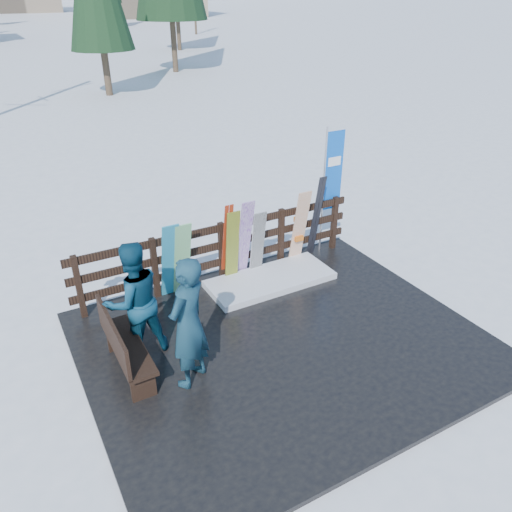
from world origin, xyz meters
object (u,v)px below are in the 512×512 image
person_front (188,323)px  snowboard_0 (170,261)px  snowboard_2 (232,247)px  snowboard_3 (244,240)px  snowboard_1 (182,259)px  rental_flag (331,176)px  bench (122,345)px  person_back (134,301)px  snowboard_5 (300,228)px  snowboard_4 (258,244)px

person_front → snowboard_0: bearing=-138.5°
snowboard_2 → snowboard_3: snowboard_3 is taller
person_front → snowboard_2: bearing=-164.0°
snowboard_1 → rental_flag: rental_flag is taller
bench → rental_flag: rental_flag is taller
snowboard_0 → person_back: (-0.96, -1.15, 0.16)m
snowboard_1 → snowboard_2: size_ratio=1.04×
person_front → rental_flag: bearing=175.5°
snowboard_5 → snowboard_0: bearing=-180.0°
snowboard_5 → person_back: (-3.63, -1.15, 0.13)m
snowboard_4 → person_back: size_ratio=0.73×
bench → rental_flag: bearing=20.3°
snowboard_0 → snowboard_2: bearing=0.0°
snowboard_2 → snowboard_3: (0.25, 0.00, 0.09)m
snowboard_1 → snowboard_5: 2.45m
snowboard_2 → snowboard_3: 0.26m
snowboard_3 → person_back: 2.67m
snowboard_0 → snowboard_5: (2.67, 0.00, 0.03)m
snowboard_0 → snowboard_3: (1.45, 0.00, 0.06)m
bench → snowboard_4: size_ratio=1.12×
bench → snowboard_2: (2.50, 1.53, 0.21)m
snowboard_5 → rental_flag: bearing=17.0°
snowboard_4 → snowboard_1: bearing=-180.0°
snowboard_2 → snowboard_0: bearing=180.0°
snowboard_0 → snowboard_5: snowboard_5 is taller
snowboard_1 → snowboard_3: bearing=0.0°
snowboard_2 → snowboard_3: bearing=0.0°
rental_flag → person_back: (-4.52, -1.42, -0.69)m
rental_flag → bench: bearing=-159.7°
snowboard_0 → snowboard_2: (1.20, 0.00, -0.03)m
snowboard_1 → rental_flag: bearing=4.6°
snowboard_2 → snowboard_4: (0.53, 0.00, -0.06)m
snowboard_2 → person_front: bearing=-129.1°
snowboard_3 → person_back: bearing=-154.6°
snowboard_5 → bench: bearing=-158.9°
person_back → bench: bearing=42.6°
snowboard_0 → person_front: bearing=-103.7°
snowboard_5 → person_back: bearing=-162.5°
snowboard_3 → person_back: (-2.41, -1.15, 0.10)m
bench → snowboard_5: 4.26m
bench → rental_flag: size_ratio=0.58×
snowboard_0 → snowboard_2: size_ratio=1.06×
person_back → rental_flag: bearing=-169.0°
snowboard_5 → person_front: 3.82m
bench → snowboard_1: snowboard_1 is taller
bench → snowboard_0: 2.02m
snowboard_3 → person_back: person_back is taller
bench → snowboard_1: 2.17m
bench → snowboard_1: size_ratio=0.99×
snowboard_1 → person_front: size_ratio=0.78×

